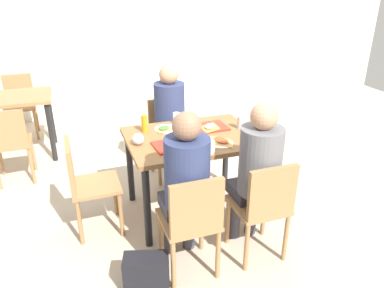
{
  "coord_description": "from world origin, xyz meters",
  "views": [
    {
      "loc": [
        -1.0,
        -2.82,
        2.04
      ],
      "look_at": [
        0.0,
        0.0,
        0.7
      ],
      "focal_mm": 34.22,
      "sensor_mm": 36.0,
      "label": 1
    }
  ],
  "objects_px": {
    "chair_near_right": "(264,204)",
    "chair_near_left": "(192,219)",
    "paper_plate_near_edge": "(220,143)",
    "person_far_side": "(171,115)",
    "handbag": "(147,273)",
    "background_chair_near": "(10,140)",
    "tray_red_far": "(208,127)",
    "plastic_cup_a": "(177,118)",
    "background_table": "(13,107)",
    "tray_red_near": "(175,145)",
    "condiment_bottle": "(145,124)",
    "chair_left_end": "(85,181)",
    "foil_bundle": "(138,139)",
    "pizza_slice_c": "(164,128)",
    "main_table": "(192,147)",
    "person_in_brown_jacket": "(257,167)",
    "background_chair_far": "(20,101)",
    "chair_far_side": "(168,132)",
    "soda_can": "(241,122)",
    "pizza_slice_a": "(176,143)",
    "pizza_slice_b": "(210,127)",
    "pizza_slice_d": "(221,141)",
    "paper_plate_center": "(166,129)",
    "person_in_red": "(186,179)"
  },
  "relations": [
    {
      "from": "tray_red_far",
      "to": "pizza_slice_a",
      "type": "distance_m",
      "value": 0.49
    },
    {
      "from": "chair_near_right",
      "to": "background_chair_far",
      "type": "distance_m",
      "value": 3.91
    },
    {
      "from": "chair_near_right",
      "to": "paper_plate_near_edge",
      "type": "height_order",
      "value": "chair_near_right"
    },
    {
      "from": "tray_red_far",
      "to": "paper_plate_near_edge",
      "type": "relative_size",
      "value": 1.64
    },
    {
      "from": "main_table",
      "to": "chair_far_side",
      "type": "xyz_separation_m",
      "value": [
        0.0,
        0.81,
        -0.17
      ]
    },
    {
      "from": "main_table",
      "to": "condiment_bottle",
      "type": "xyz_separation_m",
      "value": [
        -0.37,
        0.24,
        0.18
      ]
    },
    {
      "from": "tray_red_far",
      "to": "handbag",
      "type": "height_order",
      "value": "tray_red_far"
    },
    {
      "from": "background_chair_near",
      "to": "tray_red_far",
      "type": "bearing_deg",
      "value": -28.68
    },
    {
      "from": "paper_plate_near_edge",
      "to": "tray_red_near",
      "type": "bearing_deg",
      "value": 166.99
    },
    {
      "from": "chair_near_right",
      "to": "condiment_bottle",
      "type": "relative_size",
      "value": 5.38
    },
    {
      "from": "pizza_slice_c",
      "to": "handbag",
      "type": "relative_size",
      "value": 0.66
    },
    {
      "from": "person_far_side",
      "to": "condiment_bottle",
      "type": "relative_size",
      "value": 7.94
    },
    {
      "from": "tray_red_far",
      "to": "pizza_slice_c",
      "type": "xyz_separation_m",
      "value": [
        -0.4,
        0.09,
        0.01
      ]
    },
    {
      "from": "person_in_red",
      "to": "background_table",
      "type": "distance_m",
      "value": 2.88
    },
    {
      "from": "pizza_slice_d",
      "to": "handbag",
      "type": "distance_m",
      "value": 1.22
    },
    {
      "from": "person_far_side",
      "to": "condiment_bottle",
      "type": "bearing_deg",
      "value": -130.46
    },
    {
      "from": "plastic_cup_a",
      "to": "handbag",
      "type": "xyz_separation_m",
      "value": [
        -0.61,
        -1.2,
        -0.69
      ]
    },
    {
      "from": "handbag",
      "to": "background_chair_near",
      "type": "relative_size",
      "value": 0.37
    },
    {
      "from": "chair_near_left",
      "to": "pizza_slice_c",
      "type": "bearing_deg",
      "value": 85.04
    },
    {
      "from": "person_in_brown_jacket",
      "to": "foil_bundle",
      "type": "relative_size",
      "value": 12.71
    },
    {
      "from": "pizza_slice_b",
      "to": "pizza_slice_d",
      "type": "height_order",
      "value": "pizza_slice_b"
    },
    {
      "from": "paper_plate_near_edge",
      "to": "person_far_side",
      "type": "bearing_deg",
      "value": 100.7
    },
    {
      "from": "tray_red_near",
      "to": "pizza_slice_b",
      "type": "bearing_deg",
      "value": 31.2
    },
    {
      "from": "chair_left_end",
      "to": "foil_bundle",
      "type": "relative_size",
      "value": 8.61
    },
    {
      "from": "plastic_cup_a",
      "to": "background_chair_near",
      "type": "distance_m",
      "value": 1.81
    },
    {
      "from": "chair_far_side",
      "to": "background_chair_near",
      "type": "height_order",
      "value": "same"
    },
    {
      "from": "pizza_slice_d",
      "to": "background_table",
      "type": "relative_size",
      "value": 0.28
    },
    {
      "from": "condiment_bottle",
      "to": "tray_red_far",
      "type": "bearing_deg",
      "value": -10.63
    },
    {
      "from": "person_far_side",
      "to": "handbag",
      "type": "distance_m",
      "value": 1.74
    },
    {
      "from": "chair_near_right",
      "to": "plastic_cup_a",
      "type": "height_order",
      "value": "plastic_cup_a"
    },
    {
      "from": "tray_red_far",
      "to": "chair_far_side",
      "type": "bearing_deg",
      "value": 106.33
    },
    {
      "from": "paper_plate_center",
      "to": "paper_plate_near_edge",
      "type": "bearing_deg",
      "value": -54.0
    },
    {
      "from": "pizza_slice_b",
      "to": "pizza_slice_d",
      "type": "distance_m",
      "value": 0.32
    },
    {
      "from": "plastic_cup_a",
      "to": "condiment_bottle",
      "type": "distance_m",
      "value": 0.37
    },
    {
      "from": "chair_near_right",
      "to": "tray_red_far",
      "type": "bearing_deg",
      "value": 95.21
    },
    {
      "from": "background_table",
      "to": "tray_red_near",
      "type": "bearing_deg",
      "value": -54.62
    },
    {
      "from": "chair_near_right",
      "to": "handbag",
      "type": "bearing_deg",
      "value": -178.97
    },
    {
      "from": "chair_left_end",
      "to": "pizza_slice_c",
      "type": "height_order",
      "value": "chair_left_end"
    },
    {
      "from": "chair_left_end",
      "to": "paper_plate_near_edge",
      "type": "height_order",
      "value": "chair_left_end"
    },
    {
      "from": "person_in_brown_jacket",
      "to": "background_chair_far",
      "type": "xyz_separation_m",
      "value": [
        -1.92,
        3.27,
        -0.25
      ]
    },
    {
      "from": "person_in_brown_jacket",
      "to": "paper_plate_near_edge",
      "type": "distance_m",
      "value": 0.45
    },
    {
      "from": "tray_red_far",
      "to": "plastic_cup_a",
      "type": "relative_size",
      "value": 3.6
    },
    {
      "from": "main_table",
      "to": "chair_near_right",
      "type": "bearing_deg",
      "value": -70.6
    },
    {
      "from": "chair_near_right",
      "to": "chair_near_left",
      "type": "bearing_deg",
      "value": 180.0
    },
    {
      "from": "paper_plate_near_edge",
      "to": "background_table",
      "type": "xyz_separation_m",
      "value": [
        -1.8,
        2.1,
        -0.14
      ]
    },
    {
      "from": "main_table",
      "to": "soda_can",
      "type": "relative_size",
      "value": 9.4
    },
    {
      "from": "main_table",
      "to": "background_table",
      "type": "distance_m",
      "value": 2.48
    },
    {
      "from": "handbag",
      "to": "background_chair_near",
      "type": "xyz_separation_m",
      "value": [
        -1.0,
        1.96,
        0.37
      ]
    },
    {
      "from": "background_table",
      "to": "background_chair_far",
      "type": "distance_m",
      "value": 0.75
    },
    {
      "from": "pizza_slice_b",
      "to": "pizza_slice_c",
      "type": "xyz_separation_m",
      "value": [
        -0.41,
        0.12,
        -0.01
      ]
    }
  ]
}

